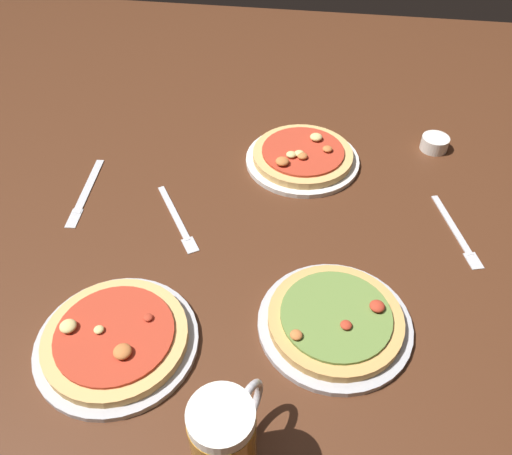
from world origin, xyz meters
TOP-DOWN VIEW (x-y plane):
  - ground_plane at (0.00, 0.00)m, footprint 2.40×2.40m
  - pizza_plate_near at (-0.20, -0.30)m, footprint 0.28×0.28m
  - pizza_plate_far at (0.08, 0.26)m, footprint 0.28×0.28m
  - pizza_plate_side at (0.17, -0.21)m, footprint 0.27×0.27m
  - beer_mug_dark at (0.03, -0.48)m, footprint 0.09×0.14m
  - ramekin_sauce at (0.40, 0.37)m, footprint 0.07×0.07m
  - fork_left at (-0.18, 0.02)m, footprint 0.14×0.20m
  - knife_right at (-0.41, 0.08)m, footprint 0.04×0.24m
  - fork_spare at (0.42, 0.07)m, footprint 0.08×0.22m

SIDE VIEW (x-z plane):
  - ground_plane at x=0.00m, z-range -0.03..0.00m
  - fork_spare at x=0.42m, z-range 0.00..0.01m
  - fork_left at x=-0.18m, z-range 0.00..0.01m
  - knife_right at x=-0.41m, z-range 0.00..0.01m
  - pizza_plate_side at x=0.17m, z-range -0.01..0.04m
  - pizza_plate_near at x=-0.20m, z-range -0.01..0.04m
  - pizza_plate_far at x=0.08m, z-range -0.01..0.04m
  - ramekin_sauce at x=0.40m, z-range 0.00..0.03m
  - beer_mug_dark at x=0.03m, z-range 0.00..0.17m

